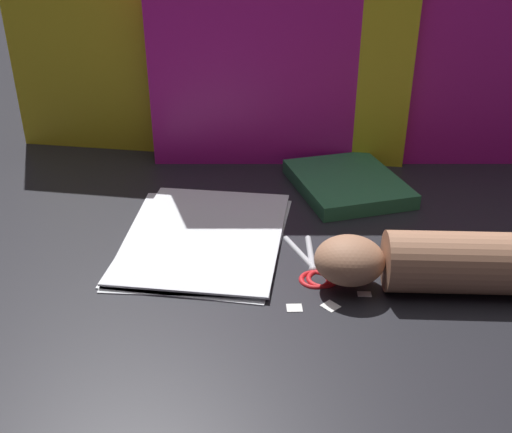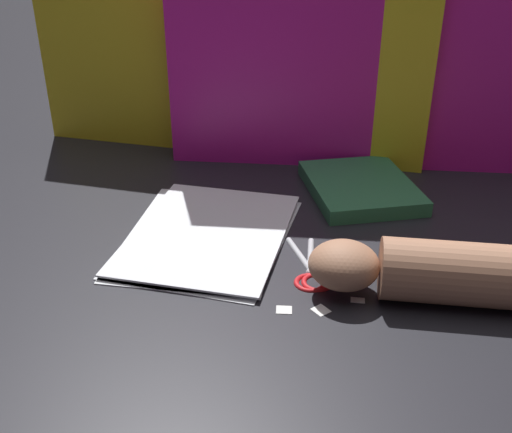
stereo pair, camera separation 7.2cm
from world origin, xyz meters
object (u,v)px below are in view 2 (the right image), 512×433
at_px(paper_stack, 207,234).
at_px(hand_forearm, 454,273).
at_px(book_closed, 360,187).
at_px(scissors, 311,270).

height_order(paper_stack, hand_forearm, hand_forearm).
xyz_separation_m(book_closed, hand_forearm, (0.14, -0.29, 0.03)).
relative_size(book_closed, hand_forearm, 0.73).
bearing_deg(paper_stack, book_closed, 43.98).
distance_m(book_closed, hand_forearm, 0.32).
xyz_separation_m(paper_stack, hand_forearm, (0.35, -0.08, 0.04)).
bearing_deg(hand_forearm, book_closed, 115.25).
bearing_deg(scissors, hand_forearm, -6.36).
bearing_deg(paper_stack, hand_forearm, -13.46).
relative_size(book_closed, scissors, 1.84).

